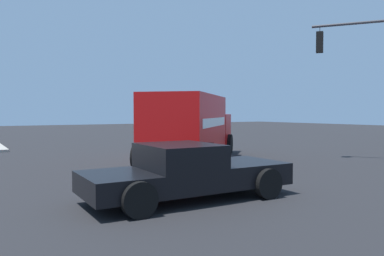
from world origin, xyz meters
TOP-DOWN VIEW (x-y plane):
  - ground_plane at (0.00, 0.00)m, footprint 100.00×100.00m
  - delivery_truck at (-1.41, 0.44)m, footprint 7.44×7.51m
  - pickup_black at (-7.67, 4.46)m, footprint 2.36×5.25m

SIDE VIEW (x-z plane):
  - ground_plane at x=0.00m, z-range 0.00..0.00m
  - pickup_black at x=-7.67m, z-range 0.04..1.42m
  - delivery_truck at x=-1.41m, z-range 0.06..2.94m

